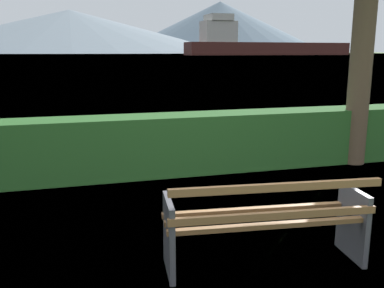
% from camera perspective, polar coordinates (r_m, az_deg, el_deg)
% --- Properties ---
extents(ground_plane, '(1400.00, 1400.00, 0.00)m').
position_cam_1_polar(ground_plane, '(4.17, 9.37, -15.37)').
color(ground_plane, '#4C6B33').
extents(water_surface, '(620.00, 620.00, 0.00)m').
position_cam_1_polar(water_surface, '(311.56, -15.67, 11.48)').
color(water_surface, '#6B8EA3').
rests_on(water_surface, ground_plane).
extents(park_bench, '(1.87, 0.75, 0.87)m').
position_cam_1_polar(park_bench, '(3.94, 9.88, -10.21)').
color(park_bench, olive).
rests_on(park_bench, ground_plane).
extents(hedge_row, '(12.53, 0.69, 0.94)m').
position_cam_1_polar(hedge_row, '(6.87, -1.71, 0.06)').
color(hedge_row, '#285B23').
rests_on(hedge_row, ground_plane).
extents(cargo_ship_large, '(91.74, 16.98, 20.05)m').
position_cam_1_polar(cargo_ship_large, '(231.76, 8.75, 13.05)').
color(cargo_ship_large, '#471E19').
rests_on(cargo_ship_large, water_surface).
extents(distant_hills, '(751.48, 399.34, 69.29)m').
position_cam_1_polar(distant_hills, '(568.43, -18.58, 14.49)').
color(distant_hills, gray).
rests_on(distant_hills, ground_plane).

